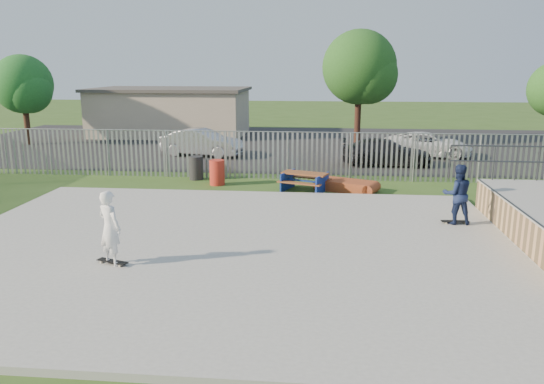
# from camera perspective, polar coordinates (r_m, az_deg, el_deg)

# --- Properties ---
(ground) EXTENTS (120.00, 120.00, 0.00)m
(ground) POSITION_cam_1_polar(r_m,az_deg,el_deg) (13.93, -5.02, -6.22)
(ground) COLOR #34541C
(ground) RESTS_ON ground
(concrete_slab) EXTENTS (15.00, 12.00, 0.15)m
(concrete_slab) POSITION_cam_1_polar(r_m,az_deg,el_deg) (13.90, -5.03, -5.93)
(concrete_slab) COLOR #989893
(concrete_slab) RESTS_ON ground
(fence) EXTENTS (26.04, 16.02, 2.00)m
(fence) POSITION_cam_1_polar(r_m,az_deg,el_deg) (17.92, 0.72, 1.60)
(fence) COLOR gray
(fence) RESTS_ON ground
(picnic_table) EXTENTS (2.08, 1.90, 0.72)m
(picnic_table) POSITION_cam_1_polar(r_m,az_deg,el_deg) (20.23, 3.53, 1.12)
(picnic_table) COLOR brown
(picnic_table) RESTS_ON ground
(funbox) EXTENTS (2.24, 1.73, 0.40)m
(funbox) POSITION_cam_1_polar(r_m,az_deg,el_deg) (20.47, 8.01, 0.68)
(funbox) COLOR brown
(funbox) RESTS_ON ground
(trash_bin_red) EXTENTS (0.60, 0.60, 1.01)m
(trash_bin_red) POSITION_cam_1_polar(r_m,az_deg,el_deg) (21.36, -5.92, 2.10)
(trash_bin_red) COLOR red
(trash_bin_red) RESTS_ON ground
(trash_bin_grey) EXTENTS (0.59, 0.59, 0.98)m
(trash_bin_grey) POSITION_cam_1_polar(r_m,az_deg,el_deg) (22.50, -8.16, 2.58)
(trash_bin_grey) COLOR black
(trash_bin_grey) RESTS_ON ground
(parking_lot) EXTENTS (40.00, 18.00, 0.02)m
(parking_lot) POSITION_cam_1_polar(r_m,az_deg,el_deg) (32.32, 1.10, 5.13)
(parking_lot) COLOR black
(parking_lot) RESTS_ON ground
(car_silver) EXTENTS (4.53, 2.37, 1.42)m
(car_silver) POSITION_cam_1_polar(r_m,az_deg,el_deg) (28.28, -7.54, 5.30)
(car_silver) COLOR #BABABF
(car_silver) RESTS_ON parking_lot
(car_dark) EXTENTS (4.37, 1.86, 1.26)m
(car_dark) POSITION_cam_1_polar(r_m,az_deg,el_deg) (25.93, 12.16, 4.20)
(car_dark) COLOR black
(car_dark) RESTS_ON parking_lot
(car_white) EXTENTS (4.81, 2.75, 1.26)m
(car_white) POSITION_cam_1_polar(r_m,az_deg,el_deg) (28.99, 16.37, 4.92)
(car_white) COLOR white
(car_white) RESTS_ON parking_lot
(building) EXTENTS (10.40, 6.40, 3.20)m
(building) POSITION_cam_1_polar(r_m,az_deg,el_deg) (37.51, -10.81, 8.51)
(building) COLOR #BCAA90
(building) RESTS_ON ground
(tree_left) EXTENTS (3.46, 3.46, 5.34)m
(tree_left) POSITION_cam_1_polar(r_m,az_deg,el_deg) (35.26, -25.23, 10.43)
(tree_left) COLOR #43271A
(tree_left) RESTS_ON ground
(tree_mid) EXTENTS (4.40, 4.40, 6.79)m
(tree_mid) POSITION_cam_1_polar(r_m,az_deg,el_deg) (32.68, 9.39, 13.09)
(tree_mid) COLOR #3D2118
(tree_mid) RESTS_ON ground
(skateboard_a) EXTENTS (0.81, 0.25, 0.08)m
(skateboard_a) POSITION_cam_1_polar(r_m,az_deg,el_deg) (16.52, 19.09, -3.08)
(skateboard_a) COLOR black
(skateboard_a) RESTS_ON concrete_slab
(skateboard_b) EXTENTS (0.82, 0.46, 0.08)m
(skateboard_b) POSITION_cam_1_polar(r_m,az_deg,el_deg) (13.06, -16.79, -7.25)
(skateboard_b) COLOR black
(skateboard_b) RESTS_ON concrete_slab
(skater_navy) EXTENTS (0.90, 0.72, 1.77)m
(skater_navy) POSITION_cam_1_polar(r_m,az_deg,el_deg) (16.31, 19.31, -0.23)
(skater_navy) COLOR #162146
(skater_navy) RESTS_ON concrete_slab
(skater_white) EXTENTS (0.77, 0.69, 1.77)m
(skater_white) POSITION_cam_1_polar(r_m,az_deg,el_deg) (12.79, -17.04, -3.71)
(skater_white) COLOR white
(skater_white) RESTS_ON concrete_slab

